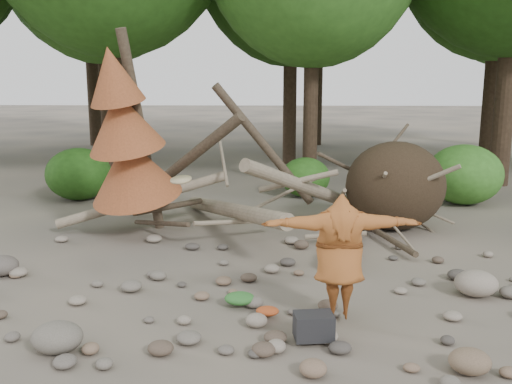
{
  "coord_description": "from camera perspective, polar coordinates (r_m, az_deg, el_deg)",
  "views": [
    {
      "loc": [
        -0.08,
        -8.18,
        3.37
      ],
      "look_at": [
        -0.4,
        1.5,
        1.4
      ],
      "focal_mm": 40.0,
      "sensor_mm": 36.0,
      "label": 1
    }
  ],
  "objects": [
    {
      "name": "boulder_front_right",
      "position": [
        7.28,
        20.6,
        -15.57
      ],
      "size": [
        0.49,
        0.44,
        0.29
      ],
      "primitive_type": "ellipsoid",
      "color": "brown",
      "rests_on": "ground"
    },
    {
      "name": "frisbee_thrower",
      "position": [
        7.92,
        8.35,
        -6.36
      ],
      "size": [
        3.37,
        0.83,
        2.04
      ],
      "color": "#9A5222",
      "rests_on": "ground"
    },
    {
      "name": "ground",
      "position": [
        8.85,
        2.3,
        -10.9
      ],
      "size": [
        120.0,
        120.0,
        0.0
      ],
      "primitive_type": "plane",
      "color": "#514C44",
      "rests_on": "ground"
    },
    {
      "name": "boulder_mid_right",
      "position": [
        9.64,
        21.15,
        -8.51
      ],
      "size": [
        0.67,
        0.6,
        0.4
      ],
      "primitive_type": "ellipsoid",
      "color": "gray",
      "rests_on": "ground"
    },
    {
      "name": "bush_mid",
      "position": [
        16.25,
        4.95,
        1.49
      ],
      "size": [
        1.4,
        1.4,
        1.12
      ],
      "primitive_type": "ellipsoid",
      "color": "#306A1E",
      "rests_on": "ground"
    },
    {
      "name": "cloth_orange",
      "position": [
        8.26,
        1.15,
        -12.13
      ],
      "size": [
        0.33,
        0.27,
        0.12
      ],
      "primitive_type": "ellipsoid",
      "color": "#9F401B",
      "rests_on": "ground"
    },
    {
      "name": "deadfall_pile",
      "position": [
        12.83,
        11.26,
        0.4
      ],
      "size": [
        8.55,
        5.24,
        3.3
      ],
      "color": "#332619",
      "rests_on": "ground"
    },
    {
      "name": "dead_conifer",
      "position": [
        12.01,
        -12.82,
        5.19
      ],
      "size": [
        2.06,
        2.16,
        4.35
      ],
      "color": "#4C3F30",
      "rests_on": "ground"
    },
    {
      "name": "boulder_front_left",
      "position": [
        7.7,
        -19.27,
        -13.55
      ],
      "size": [
        0.64,
        0.57,
        0.38
      ],
      "primitive_type": "ellipsoid",
      "color": "#6A6358",
      "rests_on": "ground"
    },
    {
      "name": "cloth_green",
      "position": [
        8.62,
        -1.63,
        -10.89
      ],
      "size": [
        0.46,
        0.38,
        0.17
      ],
      "primitive_type": "ellipsoid",
      "color": "#2B6729",
      "rests_on": "ground"
    },
    {
      "name": "boulder_mid_left",
      "position": [
        10.81,
        -24.11,
        -6.73
      ],
      "size": [
        0.59,
        0.53,
        0.35
      ],
      "primitive_type": "ellipsoid",
      "color": "#5B534D",
      "rests_on": "ground"
    },
    {
      "name": "bush_right",
      "position": [
        16.22,
        20.11,
        1.66
      ],
      "size": [
        2.0,
        2.0,
        1.6
      ],
      "primitive_type": "ellipsoid",
      "color": "#3C7D27",
      "rests_on": "ground"
    },
    {
      "name": "backpack",
      "position": [
        7.57,
        5.78,
        -13.6
      ],
      "size": [
        0.54,
        0.39,
        0.33
      ],
      "primitive_type": "cube",
      "rotation": [
        0.0,
        0.0,
        0.13
      ],
      "color": "black",
      "rests_on": "ground"
    },
    {
      "name": "bush_left",
      "position": [
        16.52,
        -17.31,
        1.74
      ],
      "size": [
        1.8,
        1.8,
        1.44
      ],
      "primitive_type": "ellipsoid",
      "color": "#245316",
      "rests_on": "ground"
    }
  ]
}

